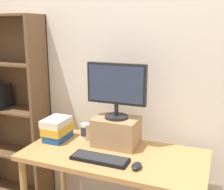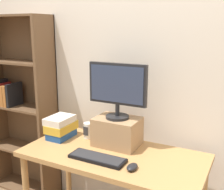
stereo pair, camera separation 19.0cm
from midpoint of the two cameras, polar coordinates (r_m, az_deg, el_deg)
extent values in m
cube|color=beige|center=(2.33, 7.65, 4.65)|extent=(7.00, 0.08, 2.60)
cube|color=#B7844C|center=(2.10, 2.84, -12.19)|extent=(1.33, 0.64, 0.04)
cylinder|color=#B7844C|center=(2.75, -6.89, -14.53)|extent=(0.05, 0.05, 0.73)
cube|color=brown|center=(2.67, -10.93, -3.48)|extent=(0.03, 0.28, 1.77)
cube|color=brown|center=(2.99, -14.63, -1.84)|extent=(0.73, 0.01, 1.77)
cube|color=brown|center=(3.24, -15.32, -17.49)|extent=(0.67, 0.27, 0.02)
cube|color=brown|center=(3.04, -15.84, -10.31)|extent=(0.67, 0.27, 0.02)
cube|color=brown|center=(2.89, -16.41, -2.27)|extent=(0.67, 0.27, 0.02)
cube|color=brown|center=(2.81, -17.01, 6.45)|extent=(0.67, 0.27, 0.02)
cube|color=brown|center=(2.79, -17.63, 15.07)|extent=(0.67, 0.27, 0.02)
cube|color=black|center=(3.01, -20.16, 0.62)|extent=(0.05, 0.20, 0.24)
cube|color=maroon|center=(2.98, -19.58, 0.25)|extent=(0.03, 0.20, 0.21)
cube|color=#AD662D|center=(2.96, -19.11, -0.06)|extent=(0.03, 0.20, 0.19)
cube|color=#AD662D|center=(2.93, -18.56, 0.00)|extent=(0.04, 0.20, 0.20)
cube|color=#AD662D|center=(2.89, -17.96, -0.04)|extent=(0.03, 0.20, 0.21)
cube|color=black|center=(2.87, -17.45, 0.06)|extent=(0.03, 0.20, 0.23)
cube|color=#A87F56|center=(2.18, 3.59, -7.47)|extent=(0.34, 0.25, 0.22)
cylinder|color=black|center=(2.14, 3.64, -4.49)|extent=(0.18, 0.18, 0.02)
cylinder|color=black|center=(2.13, 3.66, -3.05)|extent=(0.03, 0.03, 0.09)
cube|color=black|center=(2.08, 3.75, 2.26)|extent=(0.46, 0.04, 0.31)
cube|color=#2D3851|center=(2.06, 3.52, 2.16)|extent=(0.43, 0.00, 0.27)
cube|color=black|center=(1.99, -0.19, -12.79)|extent=(0.40, 0.14, 0.02)
cube|color=#28282B|center=(1.98, -0.19, -12.47)|extent=(0.38, 0.12, 0.00)
ellipsoid|color=black|center=(1.87, 7.12, -14.37)|extent=(0.06, 0.10, 0.04)
cube|color=navy|center=(2.37, -7.97, -7.94)|extent=(0.15, 0.23, 0.06)
cube|color=gold|center=(2.36, -7.99, -6.47)|extent=(0.17, 0.26, 0.07)
cube|color=silver|center=(2.34, -8.31, -5.07)|extent=(0.17, 0.23, 0.06)
cylinder|color=silver|center=(2.33, -2.53, -7.24)|extent=(0.07, 0.07, 0.13)
cube|color=#2D2D30|center=(2.30, -3.03, -7.39)|extent=(0.04, 0.00, 0.07)
camera|label=1|loc=(0.09, -87.30, 0.65)|focal=45.00mm
camera|label=2|loc=(0.09, 92.70, -0.65)|focal=45.00mm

